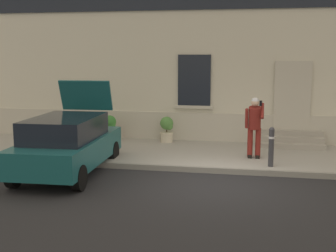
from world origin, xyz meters
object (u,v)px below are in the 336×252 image
at_px(bollard_near_person, 271,145).
at_px(planter_cream, 167,129).
at_px(planter_terracotta, 110,127).
at_px(hatchback_car_teal, 68,143).
at_px(person_on_phone, 255,124).

relative_size(bollard_near_person, planter_cream, 1.22).
relative_size(planter_terracotta, planter_cream, 1.00).
bearing_deg(planter_cream, planter_terracotta, -178.57).
bearing_deg(hatchback_car_teal, planter_terracotta, 92.12).
distance_m(hatchback_car_teal, bollard_near_person, 5.28).
relative_size(hatchback_car_teal, planter_terracotta, 4.79).
distance_m(bollard_near_person, planter_cream, 4.30).
bearing_deg(bollard_near_person, person_on_phone, 118.23).
bearing_deg(planter_terracotta, bollard_near_person, -26.96).
height_order(hatchback_car_teal, planter_terracotta, hatchback_car_teal).
bearing_deg(person_on_phone, planter_cream, 158.89).
distance_m(bollard_near_person, person_on_phone, 1.04).
height_order(bollard_near_person, person_on_phone, person_on_phone).
height_order(planter_terracotta, planter_cream, same).
xyz_separation_m(bollard_near_person, planter_cream, (-3.32, 2.74, -0.11)).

